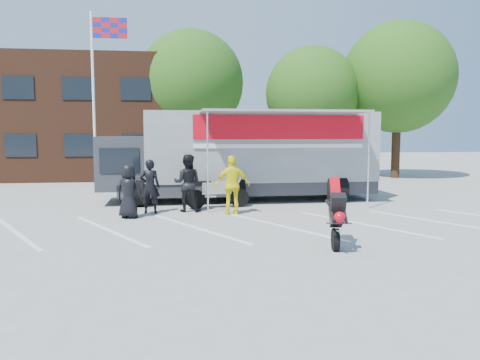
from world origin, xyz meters
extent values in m
plane|color=#989894|center=(0.00, 0.00, 0.00)|extent=(100.00, 100.00, 0.00)
cube|color=white|center=(0.00, 1.00, 0.01)|extent=(18.09, 13.33, 0.01)
cube|color=#4E2919|center=(-10.00, 18.00, 3.50)|extent=(18.00, 8.00, 7.00)
cylinder|color=white|center=(-6.50, 10.00, 4.00)|extent=(0.12, 0.12, 8.00)
cube|color=red|center=(-5.70, 10.00, 7.30)|extent=(1.50, 0.04, 0.90)
cylinder|color=#382314|center=(-2.00, 16.00, 1.62)|extent=(0.50, 0.50, 3.24)
sphere|color=#1F4912|center=(-2.00, 16.00, 5.58)|extent=(6.12, 6.12, 6.12)
cylinder|color=#382314|center=(5.00, 15.00, 1.44)|extent=(0.50, 0.50, 2.88)
sphere|color=#1F4912|center=(5.00, 15.00, 4.96)|extent=(5.44, 5.44, 5.44)
cylinder|color=#382314|center=(10.00, 14.50, 1.71)|extent=(0.50, 0.50, 3.42)
sphere|color=#1F4912|center=(10.00, 14.50, 5.89)|extent=(6.46, 6.46, 6.46)
imported|color=black|center=(-4.25, 2.85, 0.84)|extent=(0.96, 0.79, 1.68)
imported|color=black|center=(-3.66, 3.66, 0.89)|extent=(0.68, 0.47, 1.79)
imported|color=black|center=(-2.43, 3.85, 0.97)|extent=(1.06, 0.89, 1.93)
imported|color=#FFEF0D|center=(-0.98, 3.12, 0.96)|extent=(1.13, 0.48, 1.92)
camera|label=1|loc=(-2.60, -11.87, 2.63)|focal=35.00mm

